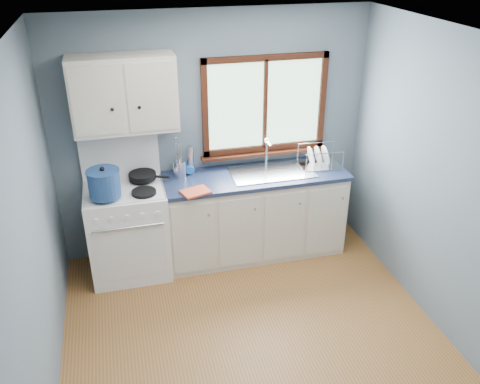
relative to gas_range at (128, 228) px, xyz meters
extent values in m
cube|color=#94602F|center=(0.95, -1.47, -0.50)|extent=(3.20, 3.60, 0.02)
cube|color=white|center=(0.95, -1.47, 2.02)|extent=(3.20, 3.60, 0.02)
cube|color=slate|center=(0.95, 0.34, 0.76)|extent=(3.20, 0.02, 2.50)
cube|color=slate|center=(-0.66, -1.47, 0.76)|extent=(0.02, 3.60, 2.50)
cube|color=slate|center=(2.56, -1.47, 0.76)|extent=(0.02, 3.60, 2.50)
cube|color=white|center=(0.00, -0.01, -0.03)|extent=(0.76, 0.65, 0.92)
cube|color=white|center=(0.00, 0.30, 0.65)|extent=(0.76, 0.05, 0.44)
cube|color=silver|center=(0.00, -0.01, 0.43)|extent=(0.72, 0.59, 0.01)
cylinder|color=black|center=(-0.18, -0.16, 0.45)|extent=(0.23, 0.23, 0.03)
cylinder|color=black|center=(0.18, -0.16, 0.45)|extent=(0.23, 0.23, 0.03)
cylinder|color=black|center=(-0.18, 0.14, 0.45)|extent=(0.23, 0.23, 0.03)
cylinder|color=black|center=(0.18, 0.14, 0.45)|extent=(0.23, 0.23, 0.03)
cylinder|color=silver|center=(0.00, -0.35, 0.21)|extent=(0.66, 0.02, 0.02)
cube|color=silver|center=(0.00, -0.33, -0.09)|extent=(0.66, 0.01, 0.55)
cube|color=beige|center=(1.31, 0.02, -0.05)|extent=(1.85, 0.60, 0.88)
cube|color=black|center=(1.31, 0.04, -0.45)|extent=(1.85, 0.54, 0.08)
cube|color=#18223C|center=(1.31, 0.02, 0.41)|extent=(1.89, 0.64, 0.04)
cube|color=silver|center=(1.49, 0.02, 0.43)|extent=(0.84, 0.46, 0.01)
cube|color=silver|center=(1.29, 0.02, 0.36)|extent=(0.36, 0.40, 0.14)
cube|color=silver|center=(1.69, 0.02, 0.36)|extent=(0.36, 0.40, 0.14)
cylinder|color=silver|center=(1.49, 0.22, 0.57)|extent=(0.02, 0.02, 0.28)
cylinder|color=silver|center=(1.49, 0.15, 0.70)|extent=(0.02, 0.16, 0.02)
sphere|color=silver|center=(1.49, 0.22, 0.71)|extent=(0.04, 0.04, 0.04)
cube|color=#9EC6A8|center=(1.49, 0.32, 1.06)|extent=(1.22, 0.01, 0.92)
cube|color=#3A180C|center=(1.49, 0.30, 1.53)|extent=(1.30, 0.05, 0.06)
cube|color=#3A180C|center=(1.49, 0.30, 0.59)|extent=(1.30, 0.05, 0.06)
cube|color=#3A180C|center=(0.87, 0.30, 1.06)|extent=(0.06, 0.05, 1.00)
cube|color=#3A180C|center=(2.10, 0.30, 1.06)|extent=(0.06, 0.05, 1.00)
cube|color=#3A180C|center=(1.49, 0.30, 1.06)|extent=(0.03, 0.05, 0.92)
cube|color=#3A180C|center=(1.49, 0.27, 0.54)|extent=(1.36, 0.10, 0.03)
cube|color=beige|center=(0.10, 0.16, 1.31)|extent=(0.95, 0.32, 0.70)
cube|color=beige|center=(-0.14, -0.01, 1.31)|extent=(0.44, 0.01, 0.62)
cube|color=beige|center=(0.34, -0.01, 1.31)|extent=(0.44, 0.01, 0.62)
sphere|color=black|center=(-0.02, -0.02, 1.23)|extent=(0.03, 0.03, 0.03)
sphere|color=black|center=(0.22, -0.02, 1.23)|extent=(0.03, 0.03, 0.03)
cylinder|color=black|center=(0.19, 0.12, 0.49)|extent=(0.35, 0.35, 0.05)
cube|color=black|center=(0.37, 0.05, 0.49)|extent=(0.15, 0.08, 0.02)
cylinder|color=navy|center=(-0.16, -0.18, 0.59)|extent=(0.37, 0.37, 0.24)
cylinder|color=navy|center=(-0.16, -0.18, 0.72)|extent=(0.38, 0.38, 0.02)
sphere|color=black|center=(-0.16, -0.18, 0.74)|extent=(0.06, 0.06, 0.04)
cylinder|color=silver|center=(0.57, 0.16, 0.51)|extent=(0.14, 0.14, 0.16)
cylinder|color=silver|center=(0.59, 0.17, 0.68)|extent=(0.01, 0.01, 0.24)
cylinder|color=silver|center=(0.55, 0.18, 0.70)|extent=(0.01, 0.01, 0.28)
cylinder|color=silver|center=(0.56, 0.14, 0.66)|extent=(0.01, 0.01, 0.22)
cylinder|color=silver|center=(0.68, 0.21, 0.57)|extent=(0.09, 0.09, 0.30)
imported|color=#1E5CA7|center=(0.67, 0.15, 0.56)|extent=(0.10, 0.10, 0.26)
cube|color=#DE5032|center=(0.65, -0.24, 0.44)|extent=(0.30, 0.26, 0.02)
cube|color=silver|center=(2.02, 0.06, 0.43)|extent=(0.43, 0.34, 0.01)
cylinder|color=silver|center=(1.82, -0.08, 0.53)|extent=(0.01, 0.01, 0.20)
cylinder|color=silver|center=(2.21, -0.10, 0.53)|extent=(0.01, 0.01, 0.20)
cylinder|color=silver|center=(1.84, 0.22, 0.53)|extent=(0.01, 0.01, 0.20)
cylinder|color=silver|center=(2.23, 0.20, 0.53)|extent=(0.01, 0.01, 0.20)
cylinder|color=silver|center=(2.02, -0.09, 0.62)|extent=(0.39, 0.03, 0.01)
cylinder|color=silver|center=(2.03, 0.21, 0.62)|extent=(0.39, 0.03, 0.01)
cylinder|color=white|center=(1.93, 0.07, 0.53)|extent=(0.07, 0.22, 0.21)
cylinder|color=white|center=(2.01, 0.06, 0.53)|extent=(0.07, 0.22, 0.21)
cylinder|color=white|center=(2.08, 0.06, 0.53)|extent=(0.07, 0.22, 0.21)
camera|label=1|loc=(0.01, -4.46, 2.62)|focal=38.00mm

